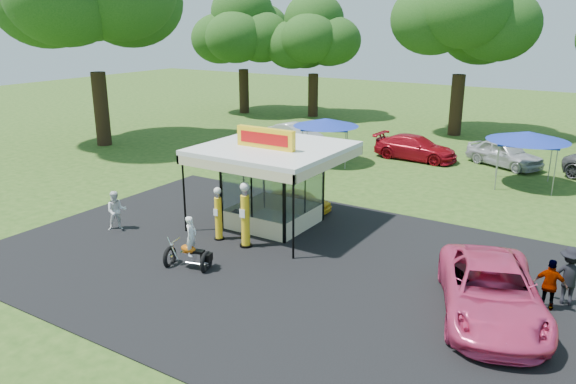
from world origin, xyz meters
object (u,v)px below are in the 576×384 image
object	(u,v)px
spectator_west	(116,211)
bg_car_a	(296,134)
motorcycle	(190,248)
tent_west	(326,123)
kiosk_car	(301,200)
gas_station_kiosk	(273,184)
spectator_east_b	(550,285)
gas_pump_left	(218,215)
tent_east	(528,137)
pink_sedan	(491,291)
bg_car_b	(415,148)
gas_pump_right	(245,217)
spectator_east_a	(570,276)
bg_car_c	(504,153)

from	to	relation	value
spectator_west	bg_car_a	bearing A→B (deg)	47.65
motorcycle	tent_west	distance (m)	15.91
kiosk_car	spectator_west	bearing A→B (deg)	140.33
gas_station_kiosk	kiosk_car	xyz separation A→B (m)	(-0.00, 2.21, -1.30)
bg_car_a	tent_west	size ratio (longest dim) A/B	1.11
spectator_east_b	motorcycle	bearing A→B (deg)	14.68
gas_pump_left	tent_west	bearing A→B (deg)	100.41
tent_east	pink_sedan	bearing A→B (deg)	-82.94
spectator_west	tent_west	world-z (taller)	tent_west
tent_west	bg_car_b	bearing A→B (deg)	41.42
gas_pump_left	kiosk_car	distance (m)	4.83
bg_car_b	bg_car_a	bearing A→B (deg)	94.03
bg_car_a	tent_east	xyz separation A→B (m)	(15.12, -2.28, 1.86)
spectator_west	bg_car_b	world-z (taller)	spectator_west
gas_pump_right	gas_station_kiosk	bearing A→B (deg)	100.09
spectator_east_b	tent_east	bearing A→B (deg)	-79.54
gas_pump_right	spectator_east_a	bearing A→B (deg)	8.43
gas_station_kiosk	spectator_east_a	xyz separation A→B (m)	(11.24, -0.95, -0.85)
kiosk_car	spectator_east_a	world-z (taller)	spectator_east_a
motorcycle	tent_east	distance (m)	18.52
pink_sedan	spectator_east_b	size ratio (longest dim) A/B	3.59
bg_car_a	bg_car_b	distance (m)	8.46
motorcycle	spectator_west	bearing A→B (deg)	152.45
gas_pump_left	spectator_east_b	world-z (taller)	gas_pump_left
pink_sedan	bg_car_b	size ratio (longest dim) A/B	1.14
gas_pump_left	motorcycle	size ratio (longest dim) A/B	1.08
pink_sedan	spectator_east_b	bearing A→B (deg)	23.19
gas_pump_right	bg_car_c	bearing A→B (deg)	72.87
motorcycle	bg_car_a	size ratio (longest dim) A/B	0.47
tent_west	spectator_east_a	bearing A→B (deg)	-38.12
gas_pump_left	bg_car_b	bearing A→B (deg)	83.68
motorcycle	kiosk_car	distance (m)	7.29
tent_west	gas_pump_left	bearing A→B (deg)	-79.59
gas_pump_right	tent_west	world-z (taller)	tent_west
spectator_east_b	bg_car_c	xyz separation A→B (m)	(-4.88, 16.90, -0.03)
spectator_west	bg_car_a	xyz separation A→B (m)	(-2.43, 17.83, -0.12)
kiosk_car	spectator_west	world-z (taller)	spectator_west
kiosk_car	bg_car_b	bearing A→B (deg)	-4.71
kiosk_car	pink_sedan	size ratio (longest dim) A/B	0.49
bg_car_a	spectator_east_b	bearing A→B (deg)	-115.12
spectator_east_a	spectator_west	bearing A→B (deg)	4.23
motorcycle	pink_sedan	distance (m)	9.71
gas_pump_right	spectator_east_b	world-z (taller)	gas_pump_right
tent_east	gas_pump_right	bearing A→B (deg)	-116.82
spectator_west	tent_west	xyz separation A→B (m)	(1.81, 14.28, 1.61)
bg_car_c	tent_east	xyz separation A→B (m)	(1.70, -3.58, 1.80)
spectator_east_a	bg_car_a	world-z (taller)	spectator_east_a
motorcycle	bg_car_c	distance (m)	21.21
gas_station_kiosk	tent_west	distance (m)	10.92
gas_station_kiosk	pink_sedan	bearing A→B (deg)	-17.29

